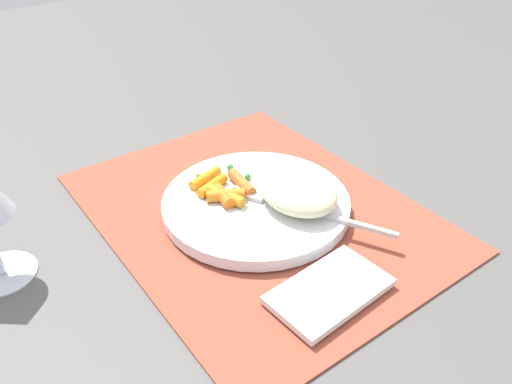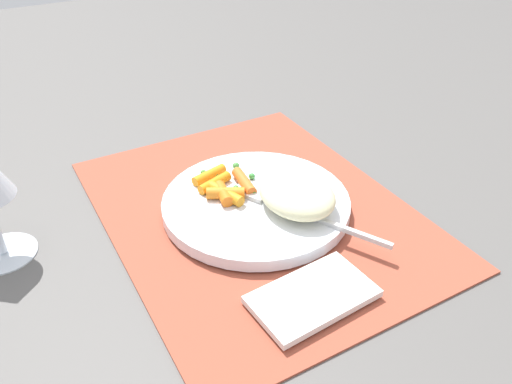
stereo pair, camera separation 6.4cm
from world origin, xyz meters
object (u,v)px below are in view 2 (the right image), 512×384
Objects in this scene: napkin at (313,296)px; rice_mound at (297,194)px; carrot_portion at (225,187)px; fork at (292,210)px; plate at (256,203)px.

rice_mound is at bearing -26.18° from napkin.
rice_mound is 0.10m from carrot_portion.
carrot_portion reaches higher than fork.
fork is (-0.05, -0.02, 0.01)m from plate.
plate is at bearing 42.09° from rice_mound.
carrot_portion is at bearing 38.98° from plate.
plate is 1.23× the size of fork.
plate is 0.17m from napkin.
fork is 0.13m from napkin.
rice_mound is (-0.04, -0.04, 0.03)m from plate.
napkin is at bearing 153.82° from rice_mound.
carrot_portion is at bearing 32.89° from fork.
napkin is (-0.20, 0.00, -0.02)m from carrot_portion.
fork is 1.53× the size of napkin.
fork is (-0.08, -0.05, -0.00)m from carrot_portion.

